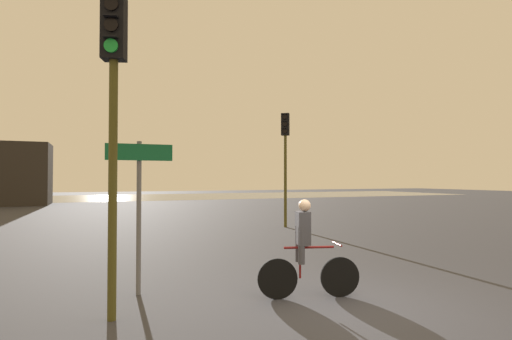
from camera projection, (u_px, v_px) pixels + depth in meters
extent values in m
plane|color=#333338|center=(352.00, 310.00, 5.93)|extent=(120.00, 120.00, 0.00)
cube|color=slate|center=(129.00, 197.00, 42.48)|extent=(80.00, 16.00, 0.01)
cylinder|color=#4C4719|center=(113.00, 189.00, 5.56)|extent=(0.12, 0.12, 3.63)
cube|color=black|center=(114.00, 28.00, 5.61)|extent=(0.38, 0.33, 0.90)
cylinder|color=black|center=(111.00, 4.00, 5.48)|extent=(0.19, 0.09, 0.19)
cylinder|color=black|center=(111.00, 25.00, 5.47)|extent=(0.19, 0.09, 0.19)
cube|color=black|center=(111.00, 16.00, 5.46)|extent=(0.22, 0.17, 0.02)
cylinder|color=green|center=(111.00, 46.00, 5.47)|extent=(0.19, 0.09, 0.19)
cube|color=black|center=(111.00, 37.00, 5.45)|extent=(0.22, 0.17, 0.02)
cylinder|color=#4C4719|center=(285.00, 181.00, 16.24)|extent=(0.12, 0.12, 3.74)
cube|color=black|center=(285.00, 124.00, 16.29)|extent=(0.40, 0.38, 0.90)
cylinder|color=black|center=(285.00, 117.00, 16.17)|extent=(0.17, 0.13, 0.19)
cube|color=black|center=(285.00, 114.00, 16.15)|extent=(0.22, 0.21, 0.02)
cylinder|color=black|center=(285.00, 124.00, 16.16)|extent=(0.17, 0.13, 0.19)
cube|color=black|center=(285.00, 121.00, 16.15)|extent=(0.22, 0.21, 0.02)
cylinder|color=black|center=(285.00, 131.00, 16.16)|extent=(0.17, 0.13, 0.19)
cube|color=black|center=(285.00, 128.00, 16.14)|extent=(0.22, 0.21, 0.02)
cylinder|color=slate|center=(139.00, 218.00, 6.77)|extent=(0.08, 0.08, 2.60)
cube|color=#116038|center=(139.00, 152.00, 6.75)|extent=(1.10, 0.07, 0.28)
cylinder|color=black|center=(340.00, 277.00, 6.61)|extent=(0.65, 0.21, 0.66)
cylinder|color=black|center=(278.00, 279.00, 6.49)|extent=(0.65, 0.21, 0.66)
cylinder|color=maroon|center=(309.00, 247.00, 6.56)|extent=(0.82, 0.26, 0.04)
cylinder|color=maroon|center=(300.00, 261.00, 6.54)|extent=(0.04, 0.04, 0.55)
cylinder|color=maroon|center=(337.00, 244.00, 6.62)|extent=(0.15, 0.45, 0.03)
cylinder|color=#3F3F47|center=(301.00, 246.00, 6.44)|extent=(0.11, 0.11, 0.60)
cylinder|color=#3F3F47|center=(299.00, 244.00, 6.64)|extent=(0.11, 0.11, 0.60)
cube|color=#3F3F47|center=(303.00, 228.00, 6.56)|extent=(0.27, 0.34, 0.54)
sphere|color=beige|center=(305.00, 205.00, 6.57)|extent=(0.20, 0.20, 0.20)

